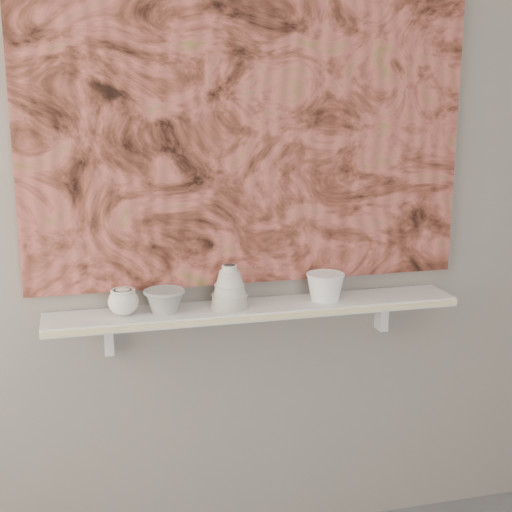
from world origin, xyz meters
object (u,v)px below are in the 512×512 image
object	(u,v)px
painting	(250,120)
bowl_white	(325,286)
shelf	(256,309)
bell_vessel	(230,286)
bowl_grey	(165,300)
cup_cream	(123,302)

from	to	relation	value
painting	bowl_white	xyz separation A→B (m)	(0.25, -0.08, -0.56)
shelf	bell_vessel	size ratio (longest dim) A/B	9.64
painting	bowl_grey	size ratio (longest dim) A/B	11.01
shelf	painting	distance (m)	0.63
cup_cream	bowl_white	bearing A→B (deg)	0.00
bowl_grey	cup_cream	distance (m)	0.13
bell_vessel	bowl_white	xyz separation A→B (m)	(0.34, 0.00, -0.02)
painting	bell_vessel	bearing A→B (deg)	-138.28
painting	bowl_grey	distance (m)	0.65
painting	cup_cream	xyz separation A→B (m)	(-0.44, -0.08, -0.57)
bowl_white	bell_vessel	bearing A→B (deg)	180.00
bell_vessel	painting	bearing A→B (deg)	41.72
painting	cup_cream	size ratio (longest dim) A/B	15.23
cup_cream	bell_vessel	size ratio (longest dim) A/B	0.68
cup_cream	bowl_white	size ratio (longest dim) A/B	0.74
cup_cream	painting	bearing A→B (deg)	10.37
bowl_grey	bowl_white	distance (m)	0.55
painting	shelf	bearing A→B (deg)	-90.00
bell_vessel	bowl_grey	bearing A→B (deg)	180.00
painting	bowl_white	world-z (taller)	painting
shelf	bowl_grey	size ratio (longest dim) A/B	10.28
bowl_grey	bell_vessel	world-z (taller)	bell_vessel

